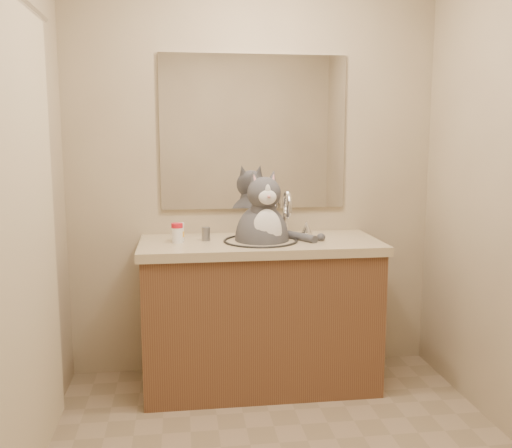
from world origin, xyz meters
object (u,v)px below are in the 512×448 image
Objects in this scene: cat at (263,234)px; grey_canister at (206,234)px; pill_bottle_redcap at (177,233)px; pill_bottle_orange at (179,232)px.

cat is 0.32m from grey_canister.
pill_bottle_orange is at bearing 78.11° from pill_bottle_redcap.
cat reaches higher than pill_bottle_redcap.
pill_bottle_redcap is 1.43× the size of grey_canister.
cat is 5.64× the size of pill_bottle_redcap.
pill_bottle_orange is 0.15m from grey_canister.
cat is 0.47m from pill_bottle_orange.
pill_bottle_redcap reaches higher than grey_canister.
grey_canister is (0.15, -0.00, -0.01)m from pill_bottle_orange.
pill_bottle_orange is at bearing 168.89° from cat.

